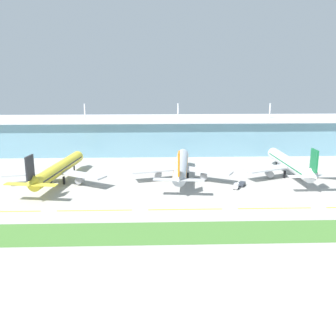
{
  "coord_description": "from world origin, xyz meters",
  "views": [
    {
      "loc": [
        -14.39,
        -148.47,
        51.5
      ],
      "look_at": [
        -8.27,
        27.41,
        7.0
      ],
      "focal_mm": 42.09,
      "sensor_mm": 36.0,
      "label": 1
    }
  ],
  "objects_px": {
    "pushback_tug": "(242,184)",
    "baggage_cart": "(236,186)",
    "airliner_middle": "(181,166)",
    "airliner_near": "(58,170)",
    "airliner_far": "(291,164)"
  },
  "relations": [
    {
      "from": "pushback_tug",
      "to": "baggage_cart",
      "type": "xyz_separation_m",
      "value": [
        -3.36,
        -4.22,
        0.16
      ]
    },
    {
      "from": "airliner_middle",
      "to": "baggage_cart",
      "type": "height_order",
      "value": "airliner_middle"
    },
    {
      "from": "airliner_near",
      "to": "airliner_far",
      "type": "relative_size",
      "value": 1.06
    },
    {
      "from": "airliner_far",
      "to": "airliner_middle",
      "type": "bearing_deg",
      "value": -177.55
    },
    {
      "from": "airliner_near",
      "to": "baggage_cart",
      "type": "xyz_separation_m",
      "value": [
        80.45,
        -12.1,
        -5.19
      ]
    },
    {
      "from": "airliner_near",
      "to": "baggage_cart",
      "type": "relative_size",
      "value": 15.8
    },
    {
      "from": "airliner_far",
      "to": "pushback_tug",
      "type": "xyz_separation_m",
      "value": [
        -26.85,
        -14.51,
        -5.34
      ]
    },
    {
      "from": "airliner_middle",
      "to": "pushback_tug",
      "type": "height_order",
      "value": "airliner_middle"
    },
    {
      "from": "baggage_cart",
      "to": "pushback_tug",
      "type": "bearing_deg",
      "value": 51.47
    },
    {
      "from": "pushback_tug",
      "to": "baggage_cart",
      "type": "distance_m",
      "value": 5.4
    },
    {
      "from": "airliner_middle",
      "to": "baggage_cart",
      "type": "relative_size",
      "value": 15.57
    },
    {
      "from": "airliner_far",
      "to": "baggage_cart",
      "type": "height_order",
      "value": "airliner_far"
    },
    {
      "from": "airliner_near",
      "to": "pushback_tug",
      "type": "distance_m",
      "value": 84.35
    },
    {
      "from": "airliner_far",
      "to": "pushback_tug",
      "type": "height_order",
      "value": "airliner_far"
    },
    {
      "from": "airliner_near",
      "to": "pushback_tug",
      "type": "bearing_deg",
      "value": -5.37
    }
  ]
}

